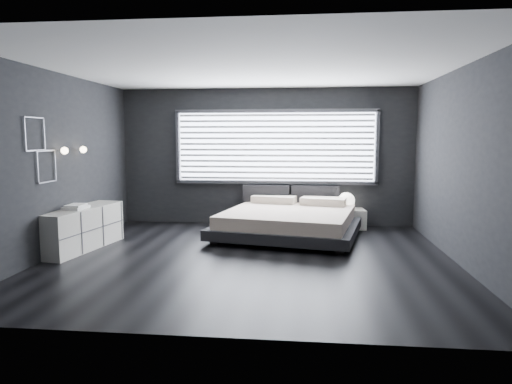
# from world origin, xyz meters

# --- Properties ---
(room) EXTENTS (6.04, 6.00, 2.80)m
(room) POSITION_xyz_m (0.00, 0.00, 1.40)
(room) COLOR black
(room) RESTS_ON ground
(window) EXTENTS (4.14, 0.09, 1.52)m
(window) POSITION_xyz_m (0.20, 2.70, 1.61)
(window) COLOR white
(window) RESTS_ON ground
(headboard) EXTENTS (1.96, 0.16, 0.52)m
(headboard) POSITION_xyz_m (0.52, 2.64, 0.57)
(headboard) COLOR black
(headboard) RESTS_ON ground
(sconce_near) EXTENTS (0.18, 0.11, 0.11)m
(sconce_near) POSITION_xyz_m (-2.88, 0.05, 1.60)
(sconce_near) COLOR silver
(sconce_near) RESTS_ON ground
(sconce_far) EXTENTS (0.18, 0.11, 0.11)m
(sconce_far) POSITION_xyz_m (-2.88, 0.65, 1.60)
(sconce_far) COLOR silver
(sconce_far) RESTS_ON ground
(wall_art_upper) EXTENTS (0.01, 0.48, 0.48)m
(wall_art_upper) POSITION_xyz_m (-2.98, -0.55, 1.85)
(wall_art_upper) COLOR #47474C
(wall_art_upper) RESTS_ON ground
(wall_art_lower) EXTENTS (0.01, 0.48, 0.48)m
(wall_art_lower) POSITION_xyz_m (-2.98, -0.30, 1.38)
(wall_art_lower) COLOR #47474C
(wall_art_lower) RESTS_ON ground
(bed) EXTENTS (2.85, 2.77, 0.63)m
(bed) POSITION_xyz_m (0.53, 1.60, 0.29)
(bed) COLOR black
(bed) RESTS_ON ground
(nightstand) EXTENTS (0.70, 0.60, 0.38)m
(nightstand) POSITION_xyz_m (1.67, 2.50, 0.19)
(nightstand) COLOR silver
(nightstand) RESTS_ON ground
(orb_lamp) EXTENTS (0.33, 0.33, 0.33)m
(orb_lamp) POSITION_xyz_m (1.63, 2.48, 0.55)
(orb_lamp) COLOR white
(orb_lamp) RESTS_ON nightstand
(dresser) EXTENTS (0.74, 1.75, 0.68)m
(dresser) POSITION_xyz_m (-2.78, 0.28, 0.34)
(dresser) COLOR silver
(dresser) RESTS_ON ground
(book_stack) EXTENTS (0.31, 0.39, 0.08)m
(book_stack) POSITION_xyz_m (-2.78, 0.13, 0.72)
(book_stack) COLOR silver
(book_stack) RESTS_ON dresser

